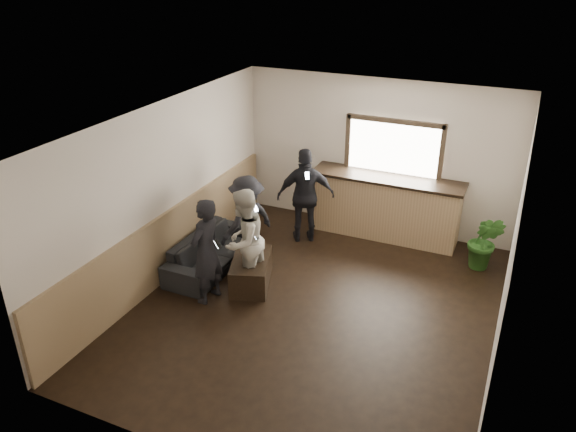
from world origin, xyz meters
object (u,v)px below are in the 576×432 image
at_px(potted_plant, 485,242).
at_px(person_a, 206,251).
at_px(person_c, 247,221).
at_px(sofa, 212,251).
at_px(person_b, 244,241).
at_px(person_d, 306,196).
at_px(cup_b, 254,260).
at_px(cup_a, 249,252).
at_px(bar_counter, 386,203).
at_px(coffee_table, 251,271).

bearing_deg(potted_plant, person_a, -144.48).
bearing_deg(person_c, sofa, -29.58).
xyz_separation_m(person_b, person_c, (-0.31, 0.71, -0.04)).
height_order(person_a, person_d, person_d).
distance_m(potted_plant, person_c, 3.87).
bearing_deg(person_d, cup_b, 59.17).
height_order(cup_a, person_b, person_b).
bearing_deg(cup_a, person_c, 119.10).
xyz_separation_m(bar_counter, coffee_table, (-1.45, -2.48, -0.42)).
relative_size(coffee_table, cup_b, 9.35).
distance_m(coffee_table, potted_plant, 3.81).
height_order(bar_counter, sofa, bar_counter).
bearing_deg(sofa, cup_b, -107.09).
relative_size(bar_counter, person_b, 1.65).
distance_m(cup_b, person_d, 1.85).
bearing_deg(person_a, coffee_table, 156.18).
bearing_deg(potted_plant, coffee_table, -148.95).
height_order(cup_a, potted_plant, potted_plant).
distance_m(cup_b, person_b, 0.36).
relative_size(person_b, person_d, 0.95).
distance_m(cup_a, person_b, 0.40).
distance_m(cup_b, potted_plant, 3.75).
distance_m(cup_a, person_a, 0.86).
xyz_separation_m(bar_counter, person_a, (-1.84, -3.12, 0.18)).
bearing_deg(person_b, coffee_table, 168.73).
xyz_separation_m(sofa, cup_a, (0.75, -0.11, 0.22)).
xyz_separation_m(sofa, person_b, (0.79, -0.34, 0.54)).
distance_m(bar_counter, person_a, 3.62).
relative_size(coffee_table, person_b, 0.61).
relative_size(bar_counter, person_c, 1.75).
bearing_deg(sofa, person_c, -52.27).
height_order(potted_plant, person_c, person_c).
bearing_deg(person_c, person_a, 21.78).
relative_size(potted_plant, person_c, 0.64).
bearing_deg(sofa, cup_a, -97.95).
relative_size(cup_a, person_b, 0.08).
bearing_deg(cup_a, cup_b, -43.93).
bearing_deg(potted_plant, person_d, -175.61).
relative_size(cup_a, person_c, 0.08).
bearing_deg(cup_b, person_b, -164.97).
bearing_deg(coffee_table, person_b, -107.36).
xyz_separation_m(bar_counter, cup_b, (-1.34, -2.57, -0.15)).
xyz_separation_m(cup_a, person_a, (-0.30, -0.74, 0.32)).
xyz_separation_m(cup_b, potted_plant, (3.14, 2.05, 0.00)).
bearing_deg(person_a, person_b, 153.19).
bearing_deg(coffee_table, cup_a, 130.79).
height_order(potted_plant, person_b, person_b).
distance_m(potted_plant, person_d, 3.08).
relative_size(coffee_table, person_c, 0.65).
bearing_deg(person_d, person_b, 54.64).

